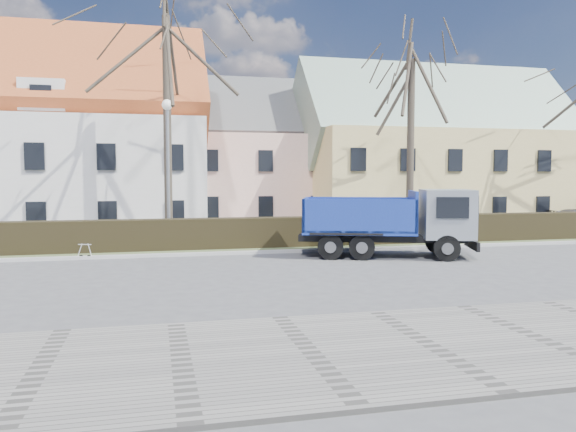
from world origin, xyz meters
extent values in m
plane|color=#47484A|center=(0.00, 0.00, 0.00)|extent=(120.00, 120.00, 0.00)
cube|color=slate|center=(0.00, -8.50, 0.04)|extent=(80.00, 5.00, 0.08)
cube|color=#A3A2A1|center=(0.00, 4.60, 0.06)|extent=(80.00, 0.30, 0.12)
cube|color=#465530|center=(0.00, 6.20, 0.05)|extent=(80.00, 3.00, 0.10)
cube|color=black|center=(0.00, 6.00, 0.65)|extent=(60.00, 0.90, 1.30)
camera|label=1|loc=(-2.61, -17.77, 3.13)|focal=35.00mm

